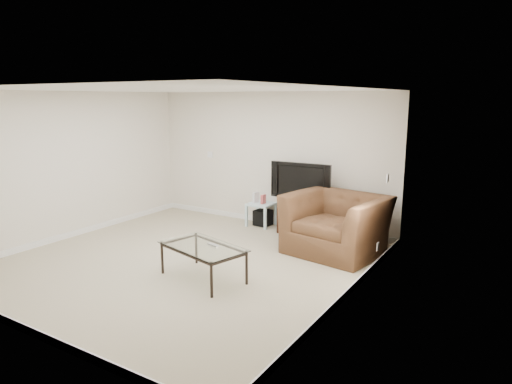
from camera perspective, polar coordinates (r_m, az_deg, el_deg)
The scene contains 18 objects.
floor at distance 6.93m, azimuth -8.86°, elevation -8.58°, with size 5.00×5.00×0.00m, color tan.
ceiling at distance 6.51m, azimuth -9.56°, elevation 12.54°, with size 5.00×5.00×0.00m, color white.
wall_back at distance 8.63m, azimuth 1.72°, elevation 4.11°, with size 5.00×0.02×2.50m, color silver.
wall_left at distance 8.44m, azimuth -22.18°, elevation 3.09°, with size 0.02×5.00×2.50m, color silver.
wall_right at distance 5.34m, azimuth 11.56°, elevation -0.81°, with size 0.02×5.00×2.50m, color silver.
plate_back at distance 9.39m, azimuth -5.76°, elevation 4.68°, with size 0.12×0.02×0.12m, color white.
plate_right_switch at distance 6.85m, azimuth 16.13°, elevation 1.68°, with size 0.02×0.09×0.13m, color white.
plate_right_outlet at distance 6.79m, azimuth 14.98°, elevation -6.61°, with size 0.02×0.08×0.12m, color white.
tv_stand at distance 8.24m, azimuth 5.86°, elevation -2.87°, with size 0.78×0.54×0.65m, color black, non-canonical shape.
dvd_player at distance 8.15m, azimuth 5.77°, elevation -1.47°, with size 0.42×0.29×0.06m, color black.
television at distance 8.07m, azimuth 5.87°, elevation 1.50°, with size 1.03×0.21×0.64m, color black.
side_table at distance 8.67m, azimuth 0.66°, elevation -2.80°, with size 0.45×0.45×0.44m, color #ABC2D6, non-canonical shape.
subwoofer at distance 8.69m, azimuth 0.87°, elevation -3.21°, with size 0.29×0.29×0.29m, color black.
game_console at distance 8.63m, azimuth -0.02°, elevation -0.69°, with size 0.05×0.15×0.20m, color white.
game_case at distance 8.55m, azimuth 0.92°, elevation -0.90°, with size 0.05×0.13×0.17m, color #CC4C4C.
recliner at distance 7.18m, azimuth 10.04°, elevation -2.76°, with size 1.41×0.92×1.24m, color brown.
coffee_table at distance 6.20m, azimuth -6.63°, elevation -8.74°, with size 1.17×0.66×0.46m, color black, non-canonical shape.
remote at distance 6.12m, azimuth -5.39°, elevation -6.59°, with size 0.18×0.05×0.02m, color #B2B2B7.
Camera 1 is at (4.28, -4.91, 2.38)m, focal length 32.00 mm.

